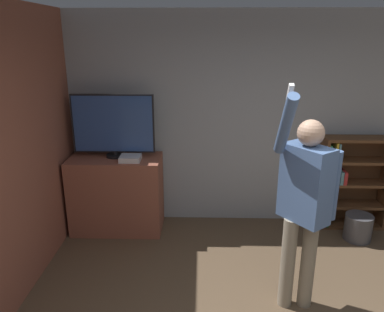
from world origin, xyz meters
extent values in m
cube|color=#9EA3A8|center=(0.00, 2.72, 1.35)|extent=(6.65, 0.06, 2.70)
cube|color=#93513D|center=(-2.36, 1.34, 1.35)|extent=(0.06, 4.29, 2.70)
cube|color=#93513D|center=(-1.72, 2.37, 0.48)|extent=(1.12, 0.57, 0.96)
cylinder|color=black|center=(-1.72, 2.42, 0.98)|extent=(0.22, 0.22, 0.03)
cylinder|color=black|center=(-1.72, 2.42, 1.02)|extent=(0.06, 0.06, 0.05)
cube|color=black|center=(-1.72, 2.42, 1.38)|extent=(0.99, 0.04, 0.71)
cube|color=#2D4C8C|center=(-1.72, 2.39, 1.38)|extent=(0.95, 0.01, 0.68)
cube|color=white|center=(-1.51, 2.26, 0.99)|extent=(0.25, 0.22, 0.06)
cube|color=brown|center=(0.88, 2.53, 0.60)|extent=(0.04, 0.28, 1.20)
cube|color=brown|center=(1.28, 2.66, 0.60)|extent=(0.85, 0.01, 1.20)
cube|color=brown|center=(1.28, 2.53, 0.02)|extent=(0.78, 0.28, 0.04)
cube|color=brown|center=(1.28, 2.53, 0.30)|extent=(0.78, 0.28, 0.04)
cube|color=brown|center=(1.28, 2.53, 0.60)|extent=(0.78, 0.28, 0.04)
cube|color=brown|center=(1.28, 2.53, 0.90)|extent=(0.78, 0.28, 0.04)
cube|color=brown|center=(1.28, 2.53, 1.18)|extent=(0.78, 0.28, 0.04)
cube|color=beige|center=(0.91, 2.51, 0.10)|extent=(0.03, 0.24, 0.16)
cube|color=#232328|center=(0.94, 2.52, 0.12)|extent=(0.03, 0.26, 0.21)
cube|color=#338447|center=(0.98, 2.49, 0.11)|extent=(0.02, 0.20, 0.19)
cube|color=gold|center=(0.91, 2.49, 0.41)|extent=(0.04, 0.20, 0.18)
cube|color=#338447|center=(0.96, 2.50, 0.41)|extent=(0.03, 0.22, 0.18)
cube|color=gold|center=(1.00, 2.50, 0.41)|extent=(0.02, 0.22, 0.19)
cube|color=#232328|center=(1.03, 2.50, 0.40)|extent=(0.04, 0.22, 0.17)
cube|color=gold|center=(0.92, 2.52, 0.72)|extent=(0.04, 0.26, 0.20)
cube|color=#232328|center=(0.97, 2.51, 0.71)|extent=(0.03, 0.25, 0.18)
cube|color=#5B8E99|center=(1.00, 2.49, 0.74)|extent=(0.02, 0.20, 0.24)
cube|color=#2D569E|center=(1.04, 2.51, 0.72)|extent=(0.03, 0.24, 0.20)
cube|color=#5B8E99|center=(1.09, 2.49, 0.70)|extent=(0.04, 0.21, 0.17)
cube|color=red|center=(1.13, 2.50, 0.70)|extent=(0.04, 0.22, 0.16)
cube|color=#338447|center=(0.91, 2.50, 1.02)|extent=(0.03, 0.23, 0.20)
cube|color=#2D569E|center=(0.94, 2.50, 1.00)|extent=(0.03, 0.23, 0.17)
cube|color=gold|center=(0.98, 2.50, 1.04)|extent=(0.03, 0.23, 0.24)
cube|color=#5B8E99|center=(1.02, 2.50, 1.03)|extent=(0.02, 0.23, 0.23)
cylinder|color=gray|center=(0.13, 0.97, 0.44)|extent=(0.13, 0.13, 0.88)
cylinder|color=gray|center=(0.31, 0.97, 0.44)|extent=(0.13, 0.13, 0.88)
cube|color=#4C6B9E|center=(0.22, 0.97, 1.21)|extent=(0.42, 0.46, 0.66)
sphere|color=tan|center=(0.22, 0.97, 1.65)|extent=(0.22, 0.22, 0.22)
cylinder|color=#4C6B9E|center=(0.45, 0.97, 1.19)|extent=(0.09, 0.09, 0.61)
cylinder|color=#4C6B9E|center=(-0.01, 0.85, 1.74)|extent=(0.09, 0.42, 0.55)
cube|color=white|center=(-0.01, 0.79, 1.99)|extent=(0.04, 0.09, 0.14)
cylinder|color=#4C4C51|center=(1.26, 2.17, 0.16)|extent=(0.32, 0.32, 0.32)
camera|label=1|loc=(-0.66, -1.96, 2.39)|focal=35.00mm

